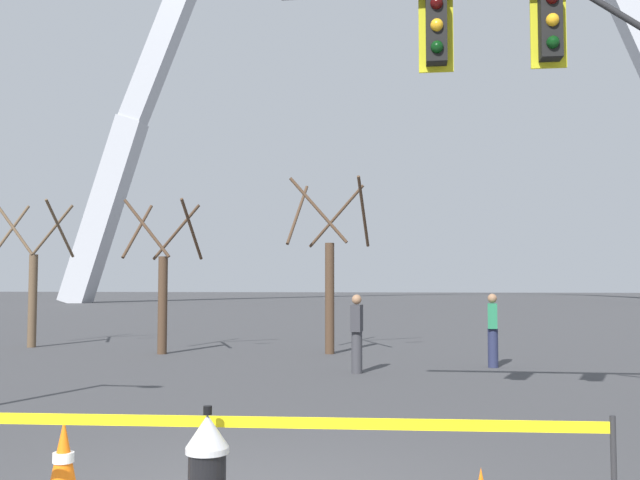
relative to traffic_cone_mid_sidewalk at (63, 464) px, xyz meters
name	(u,v)px	position (x,y,z in m)	size (l,w,h in m)	color
caution_tape_barrier	(178,449)	(1.17, -0.61, 0.30)	(6.05, 0.32, 0.93)	#232326
traffic_cone_mid_sidewalk	(63,464)	(0.00, 0.00, 0.00)	(0.36, 0.36, 0.73)	black
monument_arch	(389,47)	(1.46, 53.77, 21.65)	(58.20, 2.30, 49.68)	#B2B5BC
tree_far_left	(33,282)	(-7.77, 13.30, 1.48)	(1.91, 1.92, 4.13)	brown
tree_left_mid	(163,286)	(-3.46, 11.97, 1.39)	(1.82, 1.83, 3.94)	#473323
tree_center_left	(329,276)	(0.81, 12.53, 1.64)	(2.06, 2.08, 4.49)	#473323
pedestrian_walking_left	(357,333)	(1.78, 8.76, 0.46)	(0.24, 0.36, 1.59)	#38383D
pedestrian_near_trees	(493,329)	(4.64, 10.08, 0.46)	(0.24, 0.36, 1.59)	#232847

